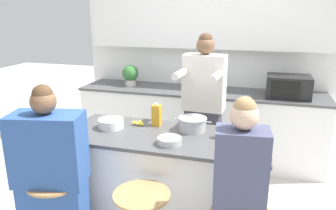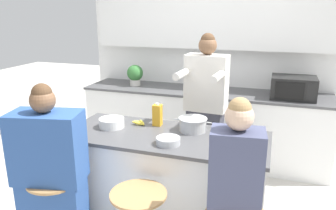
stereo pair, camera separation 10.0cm
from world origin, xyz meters
name	(u,v)px [view 1 (the left image)]	position (x,y,z in m)	size (l,w,h in m)	color
wall_back	(206,41)	(0.00, 1.88, 1.54)	(3.43, 0.22, 2.70)	white
back_counter	(199,124)	(0.00, 1.56, 0.47)	(3.18, 0.67, 0.94)	white
kitchen_island	(166,181)	(0.00, 0.00, 0.46)	(1.77, 0.74, 0.90)	black
person_cooking	(203,117)	(0.20, 0.71, 0.85)	(0.46, 0.56, 1.73)	#383842
person_wrapped_blanket	(52,182)	(-0.72, -0.64, 0.67)	(0.57, 0.39, 1.44)	#2D5193
cooking_pot	(193,124)	(0.20, 0.17, 0.96)	(0.34, 0.25, 0.12)	#B7BABC
fruit_bowl	(169,141)	(0.09, -0.19, 0.93)	(0.20, 0.20, 0.06)	#B7BABC
mixing_bowl_steel	(111,123)	(-0.53, 0.03, 0.94)	(0.23, 0.23, 0.08)	white
coffee_cup_near	(221,133)	(0.47, 0.06, 0.94)	(0.10, 0.07, 0.09)	orange
banana_bunch	(138,123)	(-0.32, 0.17, 0.92)	(0.14, 0.10, 0.05)	yellow
juice_carton	(157,115)	(-0.15, 0.21, 1.00)	(0.08, 0.08, 0.22)	gold
microwave	(288,86)	(1.08, 1.52, 1.07)	(0.51, 0.38, 0.26)	black
potted_plant	(130,74)	(-0.97, 1.56, 1.09)	(0.22, 0.22, 0.29)	beige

